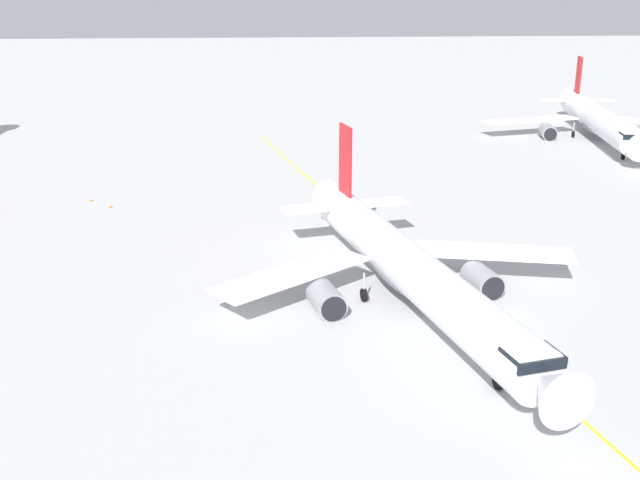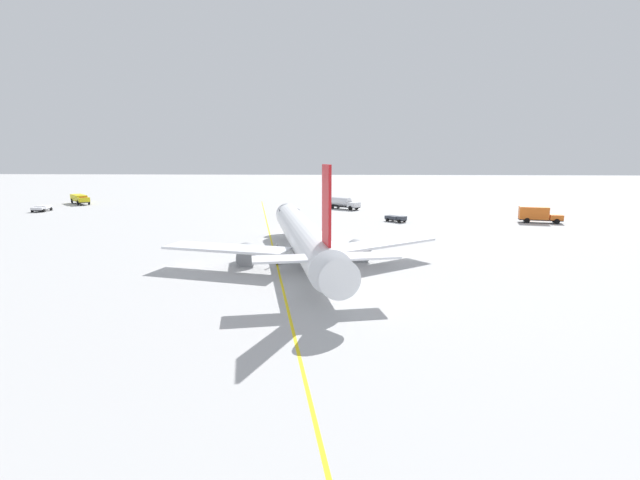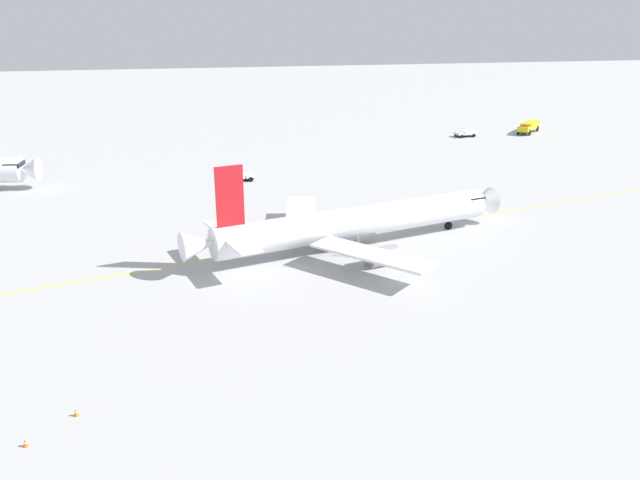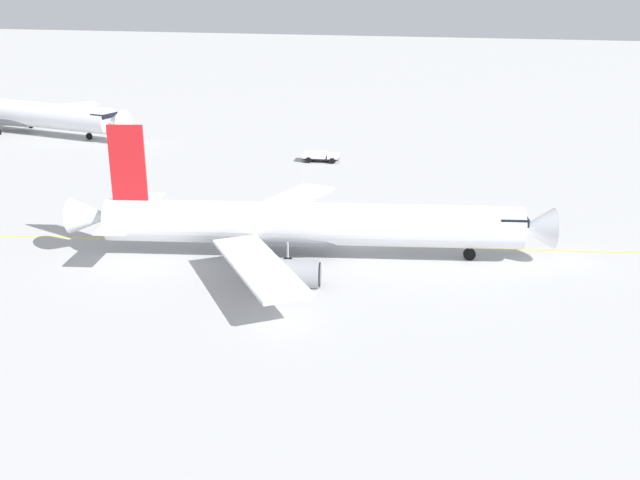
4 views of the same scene
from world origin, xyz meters
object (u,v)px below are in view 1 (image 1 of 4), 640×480
Objects in this scene: airliner_main at (408,269)px; airliner_secondary at (598,121)px; safety_cone_mid at (91,199)px; safety_cone_near at (110,205)px.

airliner_main reaches higher than airliner_secondary.
safety_cone_near is at bearing 134.31° from safety_cone_mid.
safety_cone_mid is (2.82, -2.89, 0.00)m from safety_cone_near.
safety_cone_mid is at bearing -148.35° from airliner_main.
airliner_main is 45.71m from safety_cone_mid.
airliner_secondary is at bearing 133.03° from airliner_main.
safety_cone_mid is at bearing -58.44° from airliner_secondary.
safety_cone_near is at bearing -148.31° from airliner_main.
airliner_secondary is (-43.13, -64.07, 0.12)m from airliner_main.
airliner_main is 0.98× the size of airliner_secondary.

